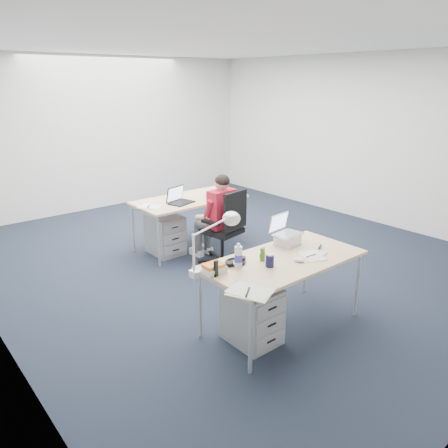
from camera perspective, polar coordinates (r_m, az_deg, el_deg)
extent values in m
plane|color=black|center=(6.15, 0.57, -4.24)|extent=(7.00, 7.00, 0.00)
cube|color=beige|center=(8.71, -14.73, 11.40)|extent=(6.00, 0.02, 2.80)
cube|color=beige|center=(8.01, 17.54, 10.61)|extent=(0.02, 7.00, 2.80)
cube|color=white|center=(5.70, 0.66, 22.77)|extent=(6.00, 7.00, 0.01)
cube|color=tan|center=(4.23, 7.83, -4.69)|extent=(1.60, 0.80, 0.03)
cylinder|color=#B7BABC|center=(3.71, 3.50, -14.48)|extent=(0.04, 0.04, 0.70)
cylinder|color=#B7BABC|center=(4.74, 17.03, -7.61)|extent=(0.04, 0.04, 0.70)
cylinder|color=#B7BABC|center=(4.17, -3.17, -10.47)|extent=(0.04, 0.04, 0.70)
cylinder|color=#B7BABC|center=(5.11, 10.52, -5.14)|extent=(0.04, 0.04, 0.70)
cube|color=tan|center=(6.33, -4.52, 3.20)|extent=(1.60, 0.80, 0.03)
cylinder|color=#B7BABC|center=(5.77, -8.51, -2.26)|extent=(0.04, 0.04, 0.70)
cylinder|color=#B7BABC|center=(6.62, 2.63, 0.62)|extent=(0.04, 0.04, 0.70)
cylinder|color=#B7BABC|center=(6.35, -11.81, -0.53)|extent=(0.04, 0.04, 0.70)
cylinder|color=#B7BABC|center=(7.13, -1.15, 1.94)|extent=(0.04, 0.04, 0.70)
cylinder|color=black|center=(5.86, -0.24, -2.78)|extent=(0.04, 0.04, 0.40)
cube|color=black|center=(5.79, -0.24, -0.86)|extent=(0.51, 0.51, 0.07)
cube|color=black|center=(5.56, 1.48, 1.76)|extent=(0.42, 0.13, 0.50)
cube|color=#B0192B|center=(5.71, -0.30, 1.99)|extent=(0.38, 0.22, 0.51)
sphere|color=tan|center=(5.62, -0.30, 5.42)|extent=(0.19, 0.19, 0.19)
cube|color=#949799|center=(4.17, 3.63, -11.67)|extent=(0.40, 0.50, 0.55)
cube|color=#949799|center=(6.24, -7.69, -1.36)|extent=(0.40, 0.50, 0.55)
cube|color=white|center=(4.33, 12.06, -4.06)|extent=(0.28, 0.17, 0.01)
ellipsoid|color=white|center=(4.17, 9.79, -4.64)|extent=(0.10, 0.13, 0.04)
cylinder|color=#151743|center=(4.01, 6.00, -4.70)|extent=(0.09, 0.09, 0.13)
cylinder|color=silver|center=(3.96, 1.89, -4.13)|extent=(0.08, 0.08, 0.23)
cube|color=silver|center=(3.88, -1.32, -5.80)|extent=(0.22, 0.19, 0.09)
cube|color=black|center=(3.79, -1.06, -5.84)|extent=(0.05, 0.04, 0.15)
cube|color=#FFEC93|center=(3.54, 3.38, -8.92)|extent=(0.35, 0.41, 0.01)
cube|color=#FFEC93|center=(4.31, 11.42, -4.15)|extent=(0.28, 0.32, 0.01)
cylinder|color=white|center=(6.69, -0.82, 4.60)|extent=(0.08, 0.08, 0.09)
cube|color=white|center=(5.95, -9.66, 2.21)|extent=(0.32, 0.36, 0.01)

